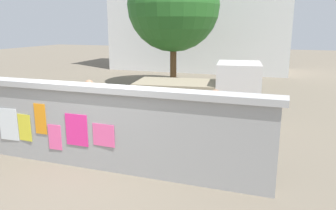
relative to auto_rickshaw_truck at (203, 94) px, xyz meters
The scene contains 8 objects.
ground 4.45m from the auto_rickshaw_truck, 105.72° to the left, with size 60.00×60.00×0.00m, color #6B6051.
poster_wall 3.99m from the auto_rickshaw_truck, 107.33° to the right, with size 7.00×0.42×1.74m.
auto_rickshaw_truck is the anchor object (origin of this frame).
motorcycle 3.51m from the auto_rickshaw_truck, behind, with size 1.90×0.56×0.87m.
bicycle_near 4.48m from the auto_rickshaw_truck, 146.09° to the right, with size 1.67×0.54×0.95m.
person_walking 3.44m from the auto_rickshaw_truck, 129.04° to the right, with size 0.44×0.44×1.62m.
person_bystander 3.02m from the auto_rickshaw_truck, 72.05° to the right, with size 0.48×0.48×1.62m.
tree_roadside 7.04m from the auto_rickshaw_truck, 116.58° to the left, with size 4.28×4.28×5.93m.
Camera 1 is at (3.39, -5.59, 2.88)m, focal length 35.49 mm.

